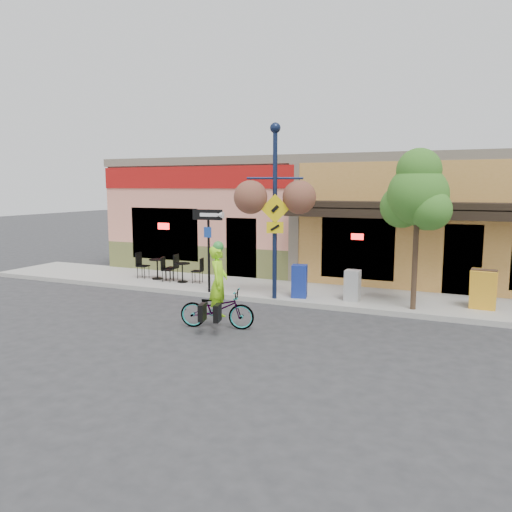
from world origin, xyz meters
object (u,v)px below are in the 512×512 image
(cyclist_rider, at_px, (219,293))
(newspaper_box_grey, at_px, (352,285))
(bicycle, at_px, (217,309))
(lamp_post, at_px, (275,212))
(street_tree, at_px, (416,229))
(building, at_px, (350,215))
(newspaper_box_blue, at_px, (299,281))
(one_way_sign, at_px, (209,251))

(cyclist_rider, distance_m, newspaper_box_grey, 4.36)
(bicycle, bearing_deg, lamp_post, -19.55)
(bicycle, bearing_deg, cyclist_rider, -103.42)
(lamp_post, bearing_deg, street_tree, -19.35)
(building, bearing_deg, street_tree, -63.44)
(cyclist_rider, bearing_deg, building, -18.57)
(lamp_post, bearing_deg, newspaper_box_blue, 10.45)
(newspaper_box_blue, distance_m, street_tree, 3.67)
(building, height_order, lamp_post, lamp_post)
(building, bearing_deg, bicycle, -95.45)
(newspaper_box_grey, bearing_deg, lamp_post, -162.22)
(building, xyz_separation_m, street_tree, (3.28, -6.55, 0.06))
(bicycle, bearing_deg, street_tree, -65.58)
(newspaper_box_grey, bearing_deg, one_way_sign, -170.16)
(street_tree, bearing_deg, newspaper_box_grey, 169.19)
(bicycle, bearing_deg, newspaper_box_blue, -28.96)
(building, bearing_deg, cyclist_rider, -95.16)
(cyclist_rider, distance_m, one_way_sign, 3.58)
(newspaper_box_grey, bearing_deg, cyclist_rider, -122.42)
(newspaper_box_grey, relative_size, street_tree, 0.21)
(newspaper_box_blue, bearing_deg, cyclist_rider, -116.63)
(newspaper_box_blue, bearing_deg, building, 78.21)
(one_way_sign, bearing_deg, newspaper_box_blue, 4.05)
(one_way_sign, relative_size, street_tree, 0.60)
(newspaper_box_grey, distance_m, street_tree, 2.45)
(lamp_post, relative_size, newspaper_box_grey, 5.68)
(lamp_post, height_order, newspaper_box_grey, lamp_post)
(bicycle, xyz_separation_m, newspaper_box_blue, (0.95, 3.40, 0.16))
(bicycle, height_order, newspaper_box_blue, newspaper_box_blue)
(bicycle, height_order, cyclist_rider, cyclist_rider)
(street_tree, bearing_deg, bicycle, -142.17)
(one_way_sign, height_order, newspaper_box_blue, one_way_sign)
(newspaper_box_blue, bearing_deg, street_tree, -14.12)
(one_way_sign, bearing_deg, cyclist_rider, -61.70)
(cyclist_rider, bearing_deg, street_tree, -65.25)
(bicycle, distance_m, street_tree, 5.64)
(one_way_sign, bearing_deg, newspaper_box_grey, 3.65)
(cyclist_rider, xyz_separation_m, lamp_post, (0.27, 2.98, 1.80))
(lamp_post, height_order, one_way_sign, lamp_post)
(one_way_sign, relative_size, newspaper_box_grey, 2.89)
(newspaper_box_blue, relative_size, newspaper_box_grey, 1.09)
(newspaper_box_blue, distance_m, newspaper_box_grey, 1.55)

